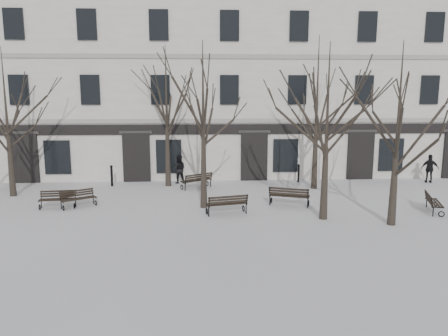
{
  "coord_description": "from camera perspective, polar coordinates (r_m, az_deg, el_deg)",
  "views": [
    {
      "loc": [
        0.32,
        -17.83,
        5.36
      ],
      "look_at": [
        1.42,
        3.0,
        1.65
      ],
      "focal_mm": 35.0,
      "sensor_mm": 36.0,
      "label": 1
    }
  ],
  "objects": [
    {
      "name": "tree_5",
      "position": [
        24.54,
        -7.54,
        8.87
      ],
      "size": [
        5.46,
        5.46,
        7.8
      ],
      "color": "black",
      "rests_on": "ground"
    },
    {
      "name": "tree_6",
      "position": [
        24.16,
        12.08,
        9.35
      ],
      "size": [
        5.76,
        5.76,
        8.22
      ],
      "color": "black",
      "rests_on": "ground"
    },
    {
      "name": "pedestrian_b",
      "position": [
        25.76,
        -5.87,
        -1.97
      ],
      "size": [
        0.81,
        0.63,
        1.66
      ],
      "primitive_type": "imported",
      "rotation": [
        0.0,
        0.0,
        3.13
      ],
      "color": "black",
      "rests_on": "ground"
    },
    {
      "name": "bench_0",
      "position": [
        21.44,
        -18.53,
        -3.73
      ],
      "size": [
        1.61,
        1.33,
        0.8
      ],
      "rotation": [
        0.0,
        0.0,
        0.58
      ],
      "color": "black",
      "rests_on": "ground"
    },
    {
      "name": "tree_2",
      "position": [
        18.33,
        13.37,
        7.3
      ],
      "size": [
        5.1,
        5.1,
        7.29
      ],
      "color": "black",
      "rests_on": "ground"
    },
    {
      "name": "tree_3",
      "position": [
        18.35,
        21.87,
        6.76
      ],
      "size": [
        5.07,
        5.07,
        7.24
      ],
      "color": "black",
      "rests_on": "ground"
    },
    {
      "name": "ground",
      "position": [
        18.62,
        -3.92,
        -6.67
      ],
      "size": [
        100.0,
        100.0,
        0.0
      ],
      "primitive_type": "plane",
      "color": "silver",
      "rests_on": "ground"
    },
    {
      "name": "tree_1",
      "position": [
        19.71,
        -2.75,
        8.2
      ],
      "size": [
        5.28,
        5.28,
        7.54
      ],
      "color": "black",
      "rests_on": "ground"
    },
    {
      "name": "building",
      "position": [
        30.79,
        -3.69,
        10.36
      ],
      "size": [
        40.4,
        10.2,
        11.4
      ],
      "color": "silver",
      "rests_on": "ground"
    },
    {
      "name": "bench_2",
      "position": [
        20.69,
        8.51,
        -3.58
      ],
      "size": [
        1.96,
        1.26,
        0.94
      ],
      "rotation": [
        0.0,
        0.0,
        2.79
      ],
      "color": "black",
      "rests_on": "ground"
    },
    {
      "name": "bollard_a",
      "position": [
        25.48,
        -14.46,
        -0.89
      ],
      "size": [
        0.16,
        0.16,
        1.22
      ],
      "color": "black",
      "rests_on": "ground"
    },
    {
      "name": "bench_1",
      "position": [
        19.13,
        0.38,
        -4.66
      ],
      "size": [
        1.89,
        1.05,
        0.91
      ],
      "rotation": [
        0.0,
        0.0,
        3.38
      ],
      "color": "black",
      "rests_on": "ground"
    },
    {
      "name": "bench_4",
      "position": [
        24.17,
        -3.55,
        -1.58
      ],
      "size": [
        1.79,
        1.47,
        0.88
      ],
      "rotation": [
        0.0,
        0.0,
        3.72
      ],
      "color": "black",
      "rests_on": "ground"
    },
    {
      "name": "bench_5",
      "position": [
        21.65,
        25.61,
        -4.02
      ],
      "size": [
        1.08,
        1.75,
        0.84
      ],
      "rotation": [
        0.0,
        0.0,
        1.25
      ],
      "color": "black",
      "rests_on": "ground"
    },
    {
      "name": "bench_3",
      "position": [
        21.59,
        -20.89,
        -3.76
      ],
      "size": [
        1.65,
        0.73,
        0.81
      ],
      "rotation": [
        0.0,
        0.0,
        0.09
      ],
      "color": "black",
      "rests_on": "ground"
    },
    {
      "name": "tree_4",
      "position": [
        24.49,
        -26.63,
        7.42
      ],
      "size": [
        5.23,
        5.23,
        7.48
      ],
      "color": "black",
      "rests_on": "ground"
    },
    {
      "name": "pedestrian_c",
      "position": [
        28.46,
        25.16,
        -1.74
      ],
      "size": [
        1.05,
        0.64,
        1.68
      ],
      "primitive_type": "imported",
      "rotation": [
        0.0,
        0.0,
        2.89
      ],
      "color": "black",
      "rests_on": "ground"
    },
    {
      "name": "bollard_b",
      "position": [
        26.17,
        9.71,
        -0.58
      ],
      "size": [
        0.14,
        0.14,
        1.09
      ],
      "color": "black",
      "rests_on": "ground"
    }
  ]
}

